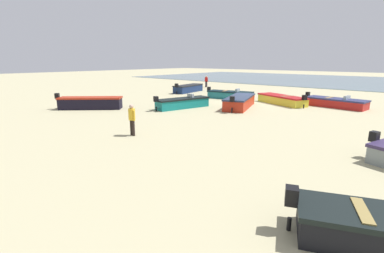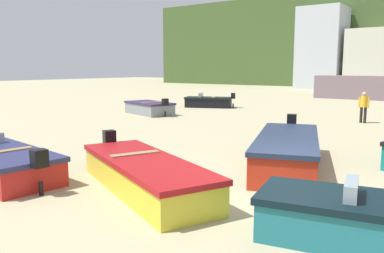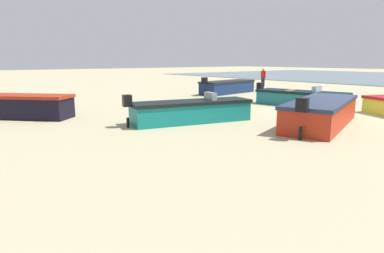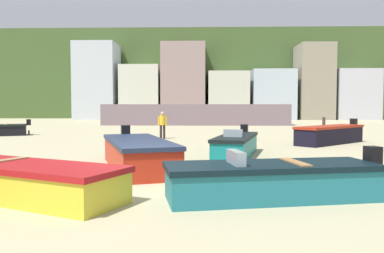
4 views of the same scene
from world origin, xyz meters
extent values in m
plane|color=tan|center=(0.00, 0.00, 0.00)|extent=(160.00, 160.00, 0.00)
cube|color=#B4BDC7|center=(-14.11, 46.81, 5.47)|extent=(5.78, 5.62, 10.93)
cube|color=beige|center=(-7.73, 46.89, 3.84)|extent=(5.51, 5.78, 7.67)
cube|color=black|center=(-12.17, 15.53, 0.31)|extent=(3.48, 2.43, 0.62)
cube|color=black|center=(-12.17, 15.53, 0.68)|extent=(3.60, 2.54, 0.12)
cube|color=black|center=(-10.52, 16.22, 0.86)|extent=(0.38, 0.40, 0.40)
cylinder|color=black|center=(-10.52, 16.22, 0.15)|extent=(0.13, 0.13, 0.31)
cube|color=#8C9EA8|center=(-12.70, 15.31, 0.88)|extent=(0.48, 0.79, 0.28)
cube|color=olive|center=(-11.80, 15.69, 0.73)|extent=(0.64, 1.11, 0.08)
cube|color=#B52917|center=(-0.82, 2.34, 0.40)|extent=(3.14, 5.25, 0.80)
cube|color=#222D46|center=(-0.82, 2.34, 0.86)|extent=(3.25, 5.37, 0.12)
cube|color=black|center=(-1.70, 4.88, 1.04)|extent=(0.39, 0.37, 0.40)
cylinder|color=black|center=(-1.70, 4.88, 0.20)|extent=(0.13, 0.13, 0.40)
cube|color=gray|center=(-12.81, 9.87, 0.32)|extent=(3.59, 2.58, 0.63)
cube|color=#32264A|center=(-12.81, 9.87, 0.69)|extent=(3.71, 2.69, 0.12)
cube|color=black|center=(-11.10, 9.33, 0.87)|extent=(0.36, 0.39, 0.40)
cylinder|color=black|center=(-11.10, 9.33, 0.16)|extent=(0.13, 0.13, 0.32)
cube|color=#9C7844|center=(-12.43, 9.75, 0.74)|extent=(0.66, 1.42, 0.08)
cube|color=gold|center=(-2.65, -1.66, 0.32)|extent=(4.88, 3.26, 0.64)
cube|color=#A31618|center=(-2.65, -1.66, 0.70)|extent=(5.01, 3.37, 0.12)
cube|color=black|center=(-4.96, -0.62, 0.88)|extent=(0.39, 0.41, 0.40)
cylinder|color=black|center=(-4.96, -0.62, 0.16)|extent=(0.13, 0.13, 0.32)
cube|color=#987750|center=(-3.19, -1.42, 0.75)|extent=(0.73, 1.22, 0.08)
cube|color=black|center=(-4.32, -3.28, 0.85)|extent=(0.32, 0.36, 0.40)
cylinder|color=black|center=(-4.32, -3.28, 0.15)|extent=(0.11, 0.11, 0.31)
cube|color=olive|center=(-6.17, -3.02, 0.72)|extent=(0.42, 1.35, 0.08)
cube|color=#8C9EA8|center=(1.92, -1.73, 0.90)|extent=(0.35, 0.85, 0.28)
cylinder|color=black|center=(-1.09, 13.42, 0.41)|extent=(0.16, 0.16, 0.82)
cylinder|color=black|center=(-1.29, 13.45, 0.41)|extent=(0.16, 0.16, 0.82)
cylinder|color=gold|center=(-1.19, 13.43, 1.11)|extent=(0.38, 0.38, 0.58)
cylinder|color=gold|center=(-0.97, 13.41, 1.07)|extent=(0.10, 0.10, 0.54)
cylinder|color=gold|center=(-1.41, 13.46, 1.07)|extent=(0.10, 0.10, 0.54)
sphere|color=tan|center=(-1.19, 13.43, 1.51)|extent=(0.25, 0.25, 0.22)
camera|label=1|loc=(-12.51, 21.93, 3.79)|focal=26.02mm
camera|label=2|loc=(3.40, -8.23, 2.84)|focal=36.84mm
camera|label=3|loc=(-7.27, 13.28, 2.29)|focal=31.63mm
camera|label=4|loc=(1.24, -9.87, 1.98)|focal=36.80mm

